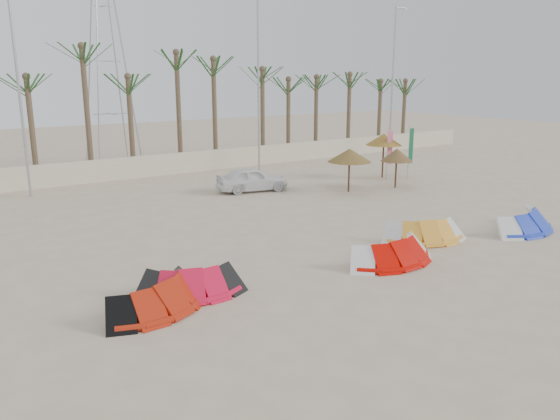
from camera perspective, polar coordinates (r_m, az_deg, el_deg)
ground at (r=16.08m, az=12.39°, el=-8.78°), size 120.00×120.00×0.00m
boundary_wall at (r=34.26m, az=-15.43°, el=4.27°), size 60.00×0.30×1.30m
palm_line at (r=35.46m, az=-15.84°, el=13.97°), size 52.00×4.00×7.70m
lamp_b at (r=30.40m, az=-25.63°, el=11.96°), size 1.25×0.14×11.00m
lamp_c at (r=35.52m, az=-2.22°, el=13.38°), size 1.25×0.14×11.00m
lamp_d at (r=43.16m, az=11.72°, el=13.22°), size 1.25×0.14×11.00m
pylon at (r=40.30m, az=-16.90°, el=4.62°), size 3.00×3.00×14.00m
kite_red_left at (r=15.27m, az=-12.98°, el=-8.37°), size 3.72×2.59×0.90m
kite_red_mid at (r=16.03m, az=-9.80°, el=-7.12°), size 3.38×2.32×0.90m
kite_red_right at (r=18.75m, az=11.03°, el=-4.03°), size 3.44×1.56×0.90m
kite_orange at (r=21.44m, az=14.28°, el=-1.92°), size 3.59×2.52×0.90m
kite_blue at (r=24.20m, az=23.54°, el=-0.86°), size 3.86×2.14×0.90m
parasol_left at (r=29.25m, az=7.28°, el=5.69°), size 2.35×2.35×2.32m
parasol_mid at (r=30.81m, az=12.10°, el=5.65°), size 1.78×1.78×2.19m
parasol_right at (r=33.75m, az=10.80°, el=7.26°), size 2.18×2.18×2.68m
flag_pink at (r=33.21m, az=11.36°, el=6.26°), size 0.45×0.05×3.08m
flag_green at (r=33.56m, az=13.51°, el=6.37°), size 0.45×0.08×3.22m
car at (r=29.45m, az=-2.94°, el=3.23°), size 4.07×2.37×1.30m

